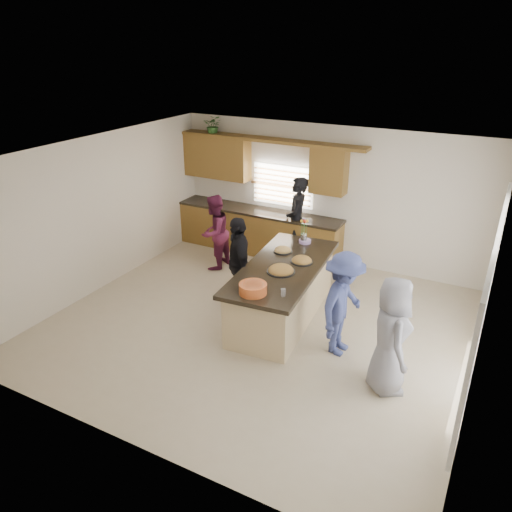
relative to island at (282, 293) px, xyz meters
The scene contains 18 objects.
floor 0.66m from the island, 117.59° to the right, with size 6.50×6.50×0.00m, color beige.
room_shell 1.52m from the island, 117.59° to the right, with size 6.52×6.02×2.81m.
back_cabinetry 2.90m from the island, 126.12° to the left, with size 4.08×0.66×2.46m.
right_wall_glazing 3.18m from the island, 10.47° to the right, with size 0.06×4.00×2.25m.
island is the anchor object (origin of this frame).
platter_front 0.58m from the island, 73.32° to the right, with size 0.45×0.45×0.18m.
platter_mid 0.62m from the island, 51.51° to the left, with size 0.37×0.37×0.15m.
platter_back 0.77m from the island, 115.73° to the left, with size 0.32×0.32×0.13m.
salad_bowl 1.20m from the island, 89.26° to the right, with size 0.40×0.40×0.15m.
clear_cup 1.16m from the island, 64.98° to the right, with size 0.07×0.07×0.11m, color white.
plate_stack 1.19m from the island, 93.66° to the left, with size 0.21×0.21×0.06m, color #BF96DB.
flower_vase 1.28m from the island, 94.67° to the left, with size 0.14×0.14×0.45m.
potted_plant 4.27m from the island, 139.31° to the left, with size 0.38×0.33×0.42m, color #33692A.
woman_left_back 2.34m from the island, 108.22° to the left, with size 0.66×0.43×1.81m, color black.
woman_left_mid 2.36m from the island, 150.74° to the left, with size 0.74×0.58×1.52m, color #5F1C3A.
woman_left_front 0.90m from the island, behind, with size 0.97×0.40×1.65m, color black.
woman_right_back 1.34m from the island, 22.64° to the right, with size 1.04×0.60×1.61m, color #38437B.
woman_right_front 2.28m from the island, 26.91° to the right, with size 0.80×0.52×1.63m, color gray.
Camera 1 is at (3.25, -6.22, 4.37)m, focal length 35.00 mm.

